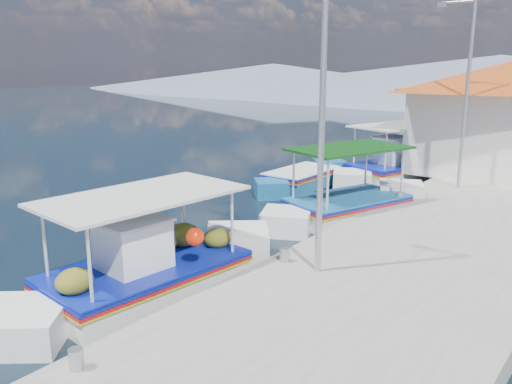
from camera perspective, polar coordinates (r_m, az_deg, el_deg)
The scene contains 9 objects.
ground at distance 12.57m, azimuth -17.02°, elevation -8.09°, with size 160.00×160.00×0.00m, color black.
quay at distance 13.87m, azimuth 19.83°, elevation -5.13°, with size 5.00×44.00×0.50m, color #A4A199.
bollards at distance 13.82m, azimuth 10.71°, elevation -2.86°, with size 0.20×17.20×0.30m.
main_caique at distance 10.97m, azimuth -11.42°, elevation -8.51°, with size 2.48×7.00×2.32m.
caique_green_canopy at distance 16.01m, azimuth 9.79°, elevation -1.59°, with size 3.24×6.06×2.40m.
caique_blue_hull at distance 19.93m, azimuth 5.03°, elevation 1.34°, with size 1.66×5.44×0.97m.
caique_far at distance 21.74m, azimuth 14.82°, elevation 2.49°, with size 3.35×6.56×2.41m.
lamp_post_near at distance 10.07m, azimuth 6.69°, elevation 9.69°, with size 1.21×0.14×6.00m.
lamp_post_far at distance 18.39m, azimuth 21.47°, elevation 10.70°, with size 1.21×0.14×6.00m.
Camera 1 is at (9.64, -6.64, 4.58)m, focal length 37.30 mm.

